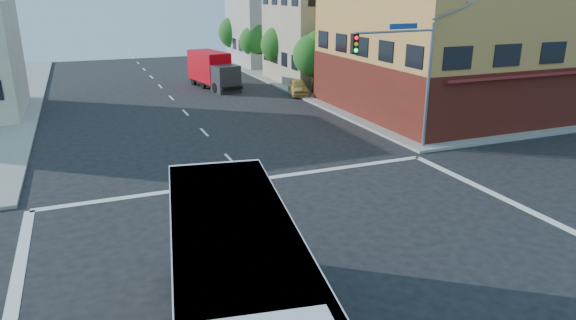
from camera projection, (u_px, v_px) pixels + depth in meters
name	position (u px, v px, depth m)	size (l,w,h in m)	color
ground	(345.00, 279.00, 16.03)	(120.00, 120.00, 0.00)	black
sidewalk_ne	(470.00, 69.00, 59.31)	(50.00, 50.00, 0.15)	gray
corner_building_ne	(470.00, 30.00, 37.59)	(18.10, 15.44, 14.00)	#C28545
building_east_near	(336.00, 35.00, 50.60)	(12.06, 10.06, 9.00)	tan
building_east_far	(284.00, 22.00, 62.76)	(12.06, 10.06, 10.00)	#A7A7A2
signal_mast_ne	(405.00, 63.00, 27.06)	(7.91, 1.13, 8.07)	gray
street_tree_a	(315.00, 53.00, 43.74)	(3.60, 3.60, 5.53)	#352113
street_tree_b	(281.00, 42.00, 50.73)	(3.80, 3.80, 5.79)	#352113
street_tree_c	(255.00, 39.00, 57.86)	(3.40, 3.40, 5.29)	#352113
street_tree_d	(235.00, 30.00, 64.78)	(4.00, 4.00, 6.03)	#352113
box_truck	(213.00, 71.00, 47.38)	(3.41, 7.52, 3.26)	#27282C
parked_car	(299.00, 87.00, 44.36)	(1.60, 3.97, 1.35)	gold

